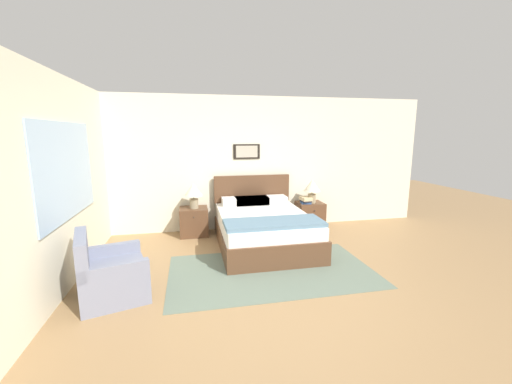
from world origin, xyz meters
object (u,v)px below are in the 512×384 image
at_px(armchair, 109,275).
at_px(table_lamp_by_door, 312,187).
at_px(nightstand_by_door, 310,215).
at_px(table_lamp_near_window, 194,192).
at_px(bed, 263,227).
at_px(nightstand_near_window, 194,222).

height_order(armchair, table_lamp_by_door, table_lamp_by_door).
bearing_deg(armchair, nightstand_by_door, 106.40).
bearing_deg(table_lamp_by_door, table_lamp_near_window, 180.00).
bearing_deg(armchair, table_lamp_near_window, 137.95).
bearing_deg(table_lamp_near_window, bed, -33.28).
distance_m(bed, nightstand_by_door, 1.39).
distance_m(armchair, table_lamp_near_window, 2.39).
bearing_deg(table_lamp_by_door, nightstand_by_door, 122.06).
distance_m(nightstand_near_window, table_lamp_near_window, 0.58).
xyz_separation_m(armchair, nightstand_by_door, (3.30, 2.13, -0.01)).
bearing_deg(table_lamp_near_window, nightstand_by_door, 0.74).
xyz_separation_m(nightstand_by_door, table_lamp_by_door, (0.02, -0.03, 0.57)).
bearing_deg(nightstand_by_door, table_lamp_by_door, -57.94).
distance_m(armchair, nightstand_by_door, 3.93).
relative_size(armchair, table_lamp_by_door, 2.03).
relative_size(nightstand_near_window, nightstand_by_door, 1.00).
bearing_deg(bed, table_lamp_near_window, 146.72).
bearing_deg(nightstand_by_door, bed, -146.02).
relative_size(nightstand_by_door, table_lamp_by_door, 1.12).
distance_m(nightstand_by_door, table_lamp_near_window, 2.36).
distance_m(armchair, nightstand_near_window, 2.35).
height_order(nightstand_near_window, table_lamp_near_window, table_lamp_near_window).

